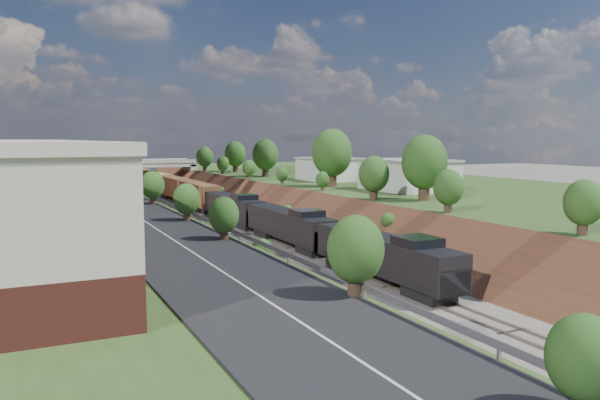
% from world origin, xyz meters
% --- Properties ---
extents(platform_right, '(44.00, 180.00, 5.00)m').
position_xyz_m(platform_right, '(33.00, 60.00, 2.50)').
color(platform_right, '#2F4C1F').
rests_on(platform_right, ground).
extents(embankment_left, '(10.00, 180.00, 10.00)m').
position_xyz_m(embankment_left, '(-11.00, 60.00, 0.00)').
color(embankment_left, brown).
rests_on(embankment_left, ground).
extents(embankment_right, '(10.00, 180.00, 10.00)m').
position_xyz_m(embankment_right, '(11.00, 60.00, 0.00)').
color(embankment_right, brown).
rests_on(embankment_right, ground).
extents(rail_left_track, '(1.58, 180.00, 0.18)m').
position_xyz_m(rail_left_track, '(-2.60, 60.00, 0.09)').
color(rail_left_track, gray).
rests_on(rail_left_track, ground).
extents(rail_right_track, '(1.58, 180.00, 0.18)m').
position_xyz_m(rail_right_track, '(2.60, 60.00, 0.09)').
color(rail_right_track, gray).
rests_on(rail_right_track, ground).
extents(road, '(8.00, 180.00, 0.10)m').
position_xyz_m(road, '(-15.50, 60.00, 5.05)').
color(road, black).
rests_on(road, platform_left).
extents(guardrail, '(0.10, 171.00, 0.70)m').
position_xyz_m(guardrail, '(-11.40, 59.80, 5.55)').
color(guardrail, '#99999E').
rests_on(guardrail, platform_left).
extents(overpass, '(24.50, 8.30, 7.40)m').
position_xyz_m(overpass, '(0.00, 122.00, 4.92)').
color(overpass, gray).
rests_on(overpass, ground).
extents(white_building_near, '(9.00, 12.00, 4.00)m').
position_xyz_m(white_building_near, '(23.50, 52.00, 7.00)').
color(white_building_near, silver).
rests_on(white_building_near, platform_right).
extents(white_building_far, '(8.00, 10.00, 3.60)m').
position_xyz_m(white_building_far, '(23.00, 74.00, 6.80)').
color(white_building_far, silver).
rests_on(white_building_far, platform_right).
extents(tree_right_large, '(5.25, 5.25, 7.61)m').
position_xyz_m(tree_right_large, '(17.00, 40.00, 9.38)').
color(tree_right_large, '#473323').
rests_on(tree_right_large, platform_right).
extents(tree_left_crest, '(2.45, 2.45, 3.55)m').
position_xyz_m(tree_left_crest, '(-11.80, 20.00, 7.04)').
color(tree_left_crest, '#473323').
rests_on(tree_left_crest, platform_left).
extents(freight_train, '(3.05, 139.04, 4.56)m').
position_xyz_m(freight_train, '(2.60, 89.55, 2.59)').
color(freight_train, black).
rests_on(freight_train, ground).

